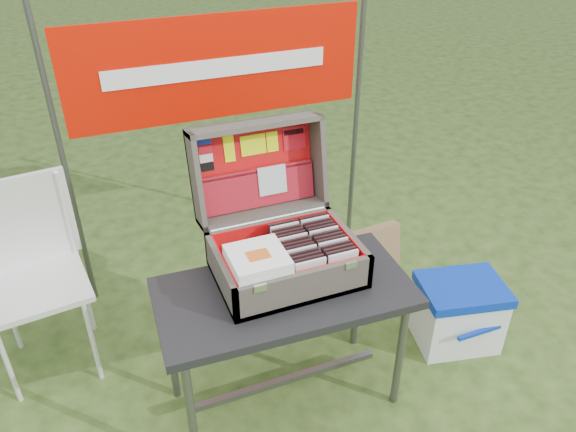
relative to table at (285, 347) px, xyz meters
name	(u,v)px	position (x,y,z in m)	size (l,w,h in m)	color
ground	(295,389)	(0.07, 0.03, -0.34)	(80.00, 80.00, 0.00)	#293C15
table	(285,347)	(0.00, 0.00, 0.00)	(1.08, 0.54, 0.68)	black
table_top	(284,293)	(0.00, 0.00, 0.32)	(1.08, 0.54, 0.04)	black
table_leg_fl	(192,419)	(-0.48, -0.21, -0.02)	(0.04, 0.04, 0.64)	#59595B
table_leg_fr	(400,353)	(0.48, -0.21, -0.02)	(0.04, 0.04, 0.64)	#59595B
table_leg_bl	(170,347)	(-0.48, 0.21, -0.02)	(0.04, 0.04, 0.64)	#59595B
table_leg_br	(357,297)	(0.48, 0.21, -0.02)	(0.04, 0.04, 0.64)	#59595B
table_brace	(285,380)	(0.00, 0.00, -0.22)	(0.93, 0.03, 0.03)	#59595B
suitcase	(281,213)	(0.05, 0.15, 0.62)	(0.61, 0.59, 0.57)	#645D50
suitcase_base_bottom	(287,273)	(0.05, 0.09, 0.35)	(0.61, 0.43, 0.02)	#645D50
suitcase_base_wall_front	(305,288)	(0.05, -0.12, 0.42)	(0.61, 0.02, 0.16)	#645D50
suitcase_base_wall_back	(270,235)	(0.05, 0.29, 0.42)	(0.61, 0.02, 0.16)	#645D50
suitcase_base_wall_left	(221,276)	(-0.25, 0.09, 0.42)	(0.02, 0.43, 0.16)	#645D50
suitcase_base_wall_right	(347,246)	(0.34, 0.09, 0.42)	(0.02, 0.43, 0.16)	#645D50
suitcase_liner_floor	(287,270)	(0.05, 0.09, 0.37)	(0.56, 0.39, 0.01)	red
suitcase_latch_left	(260,288)	(-0.15, -0.13, 0.49)	(0.05, 0.01, 0.03)	silver
suitcase_latch_right	(351,265)	(0.24, -0.13, 0.49)	(0.05, 0.01, 0.03)	silver
suitcase_hinge	(269,219)	(0.05, 0.30, 0.50)	(0.02, 0.02, 0.55)	silver
suitcase_lid_back	(254,166)	(0.05, 0.50, 0.68)	(0.61, 0.43, 0.02)	#645D50
suitcase_lid_rim_far	(254,124)	(0.05, 0.47, 0.90)	(0.61, 0.02, 0.16)	#645D50
suitcase_lid_rim_near	(263,211)	(0.05, 0.39, 0.50)	(0.61, 0.02, 0.16)	#645D50
suitcase_lid_rim_left	(196,181)	(-0.25, 0.43, 0.70)	(0.02, 0.43, 0.16)	#645D50
suitcase_lid_rim_right	(318,159)	(0.34, 0.43, 0.70)	(0.02, 0.43, 0.16)	#645D50
suitcase_lid_liner	(255,166)	(0.05, 0.48, 0.69)	(0.55, 0.38, 0.01)	red
suitcase_liner_wall_front	(304,284)	(0.05, -0.10, 0.43)	(0.56, 0.01, 0.14)	red
suitcase_liner_wall_back	(271,235)	(0.05, 0.28, 0.43)	(0.56, 0.01, 0.14)	red
suitcase_liner_wall_left	(225,273)	(-0.23, 0.09, 0.43)	(0.01, 0.39, 0.14)	red
suitcase_liner_wall_right	(344,244)	(0.32, 0.09, 0.43)	(0.01, 0.39, 0.14)	red
suitcase_lid_pocket	(258,188)	(0.05, 0.44, 0.59)	(0.54, 0.17, 0.03)	maroon
suitcase_pocket_edge	(257,171)	(0.05, 0.45, 0.68)	(0.53, 0.02, 0.02)	maroon
suitcase_pocket_cd	(272,180)	(0.11, 0.43, 0.63)	(0.14, 0.14, 0.01)	silver
lid_sticker_cc_a	(204,141)	(-0.18, 0.51, 0.84)	(0.06, 0.04, 0.00)	#1933B2
lid_sticker_cc_b	(205,149)	(-0.18, 0.50, 0.80)	(0.06, 0.04, 0.00)	red
lid_sticker_cc_c	(206,158)	(-0.18, 0.49, 0.76)	(0.06, 0.04, 0.00)	white
lid_sticker_cc_d	(207,167)	(-0.18, 0.48, 0.72)	(0.06, 0.04, 0.00)	black
lid_card_neon_tall	(229,149)	(-0.07, 0.50, 0.79)	(0.05, 0.12, 0.00)	#DFF70A
lid_card_neon_main	(253,145)	(0.05, 0.50, 0.79)	(0.12, 0.09, 0.00)	#DFF70A
lid_card_neon_small	(272,142)	(0.14, 0.50, 0.79)	(0.05, 0.09, 0.00)	#DFF70A
lid_sticker_band	(294,138)	(0.25, 0.50, 0.79)	(0.11, 0.11, 0.00)	red
lid_sticker_band_bar	(294,132)	(0.25, 0.50, 0.82)	(0.10, 0.02, 0.00)	black
cd_left_0	(310,276)	(0.08, -0.08, 0.45)	(0.13, 0.01, 0.15)	silver
cd_left_1	(308,273)	(0.08, -0.06, 0.45)	(0.13, 0.01, 0.15)	black
cd_left_2	(306,269)	(0.08, -0.03, 0.45)	(0.13, 0.01, 0.15)	black
cd_left_3	(304,266)	(0.08, -0.01, 0.45)	(0.13, 0.01, 0.15)	black
cd_left_4	(301,263)	(0.08, 0.01, 0.45)	(0.13, 0.01, 0.15)	silver
cd_left_5	(299,260)	(0.08, 0.04, 0.45)	(0.13, 0.01, 0.15)	black
cd_left_6	(297,257)	(0.08, 0.06, 0.45)	(0.13, 0.01, 0.15)	black
cd_left_7	(295,254)	(0.08, 0.09, 0.45)	(0.13, 0.01, 0.15)	black
cd_left_8	(293,251)	(0.08, 0.11, 0.45)	(0.13, 0.01, 0.15)	silver
cd_left_9	(291,248)	(0.08, 0.13, 0.45)	(0.13, 0.01, 0.15)	black
cd_left_10	(289,245)	(0.08, 0.16, 0.45)	(0.13, 0.01, 0.15)	black
cd_left_11	(287,242)	(0.08, 0.18, 0.45)	(0.13, 0.01, 0.15)	black
cd_left_12	(285,239)	(0.08, 0.21, 0.45)	(0.13, 0.01, 0.15)	silver
cd_left_13	(283,236)	(0.08, 0.23, 0.45)	(0.13, 0.01, 0.15)	black
cd_right_0	(343,268)	(0.23, -0.08, 0.45)	(0.13, 0.01, 0.15)	silver
cd_right_1	(340,265)	(0.23, -0.06, 0.45)	(0.13, 0.01, 0.15)	black
cd_right_2	(338,261)	(0.23, -0.03, 0.45)	(0.13, 0.01, 0.15)	black
cd_right_3	(335,258)	(0.23, -0.01, 0.45)	(0.13, 0.01, 0.15)	black
cd_right_4	(333,255)	(0.23, 0.01, 0.45)	(0.13, 0.01, 0.15)	silver
cd_right_5	(330,252)	(0.23, 0.04, 0.45)	(0.13, 0.01, 0.15)	black
cd_right_6	(328,249)	(0.23, 0.06, 0.45)	(0.13, 0.01, 0.15)	black
cd_right_7	(326,246)	(0.23, 0.09, 0.45)	(0.13, 0.01, 0.15)	black
cd_right_8	(323,243)	(0.23, 0.11, 0.45)	(0.13, 0.01, 0.15)	silver
cd_right_9	(321,241)	(0.23, 0.13, 0.45)	(0.13, 0.01, 0.15)	black
cd_right_10	(319,238)	(0.23, 0.16, 0.45)	(0.13, 0.01, 0.15)	black
cd_right_11	(317,235)	(0.23, 0.18, 0.45)	(0.13, 0.01, 0.15)	black
cd_right_12	(315,232)	(0.23, 0.21, 0.45)	(0.13, 0.01, 0.15)	silver
cd_right_13	(312,230)	(0.23, 0.23, 0.45)	(0.13, 0.01, 0.15)	black
songbook_0	(258,263)	(-0.11, 0.01, 0.50)	(0.23, 0.23, 0.01)	white
songbook_1	(258,262)	(-0.11, 0.01, 0.51)	(0.23, 0.23, 0.01)	white
songbook_2	(258,261)	(-0.11, 0.01, 0.51)	(0.23, 0.23, 0.01)	white
songbook_3	(258,260)	(-0.11, 0.01, 0.52)	(0.23, 0.23, 0.01)	white
songbook_4	(258,259)	(-0.11, 0.01, 0.52)	(0.23, 0.23, 0.01)	white
songbook_5	(258,258)	(-0.11, 0.01, 0.53)	(0.23, 0.23, 0.01)	white
songbook_6	(258,257)	(-0.11, 0.01, 0.53)	(0.23, 0.23, 0.01)	white
songbook_7	(257,256)	(-0.11, 0.01, 0.54)	(0.23, 0.23, 0.01)	white
songbook_8	(257,255)	(-0.11, 0.01, 0.54)	(0.23, 0.23, 0.01)	white
songbook_9	(257,254)	(-0.11, 0.01, 0.55)	(0.23, 0.23, 0.01)	white
songbook_graphic	(258,255)	(-0.11, 0.00, 0.55)	(0.09, 0.07, 0.00)	#D85919
cooler	(458,313)	(1.00, 0.03, -0.15)	(0.43, 0.33, 0.38)	white
cooler_body	(457,316)	(1.00, 0.03, -0.18)	(0.41, 0.31, 0.33)	white
cooler_lid	(463,289)	(1.00, 0.03, 0.01)	(0.43, 0.33, 0.05)	#082EAF
cooler_handle	(479,332)	(1.00, -0.14, -0.13)	(0.26, 0.02, 0.02)	#082EAF
chair	(38,288)	(-1.01, 0.65, 0.15)	(0.45, 0.49, 0.98)	silver
chair_seat	(37,287)	(-1.01, 0.65, 0.16)	(0.45, 0.45, 0.03)	silver
chair_backrest	(25,221)	(-1.01, 0.86, 0.41)	(0.45, 0.03, 0.47)	silver
chair_leg_fl	(7,363)	(-1.20, 0.46, -0.09)	(0.02, 0.02, 0.50)	silver
chair_leg_fr	(93,341)	(-0.82, 0.46, -0.09)	(0.02, 0.02, 0.50)	silver
chair_leg_bl	(9,311)	(-1.20, 0.84, -0.09)	(0.02, 0.02, 0.50)	silver
chair_leg_br	(86,294)	(-0.82, 0.84, -0.09)	(0.02, 0.02, 0.50)	silver
chair_upright_right	(67,215)	(-0.82, 0.86, 0.40)	(0.02, 0.02, 0.47)	silver
cardboard_box	(367,265)	(0.73, 0.54, -0.12)	(0.42, 0.07, 0.45)	olive
banner_post_left	(66,170)	(-0.78, 1.13, 0.51)	(0.03, 0.03, 1.70)	#59595B
banner_post_right	(356,123)	(0.92, 1.13, 0.51)	(0.03, 0.03, 1.70)	#59595B
banner	(218,67)	(0.07, 1.12, 0.96)	(1.60, 0.01, 0.55)	#BE0F01
banner_text	(219,68)	(0.07, 1.11, 0.96)	(1.20, 0.00, 0.10)	white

